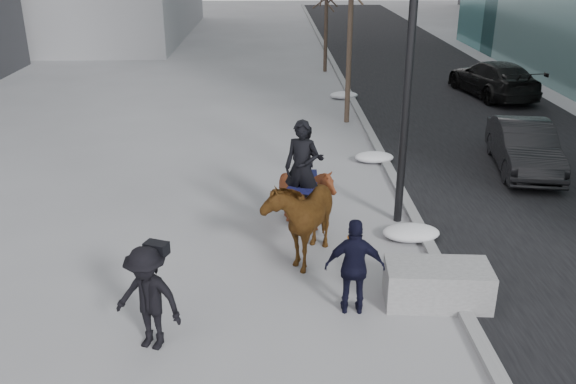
{
  "coord_description": "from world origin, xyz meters",
  "views": [
    {
      "loc": [
        -0.31,
        -9.73,
        6.01
      ],
      "look_at": [
        0.0,
        1.2,
        1.5
      ],
      "focal_mm": 38.0,
      "sensor_mm": 36.0,
      "label": 1
    }
  ],
  "objects_px": {
    "mounted_left": "(302,208)",
    "car_near": "(524,147)",
    "planter": "(437,284)",
    "mounted_right": "(306,188)"
  },
  "relations": [
    {
      "from": "mounted_left",
      "to": "car_near",
      "type": "bearing_deg",
      "value": 37.0
    },
    {
      "from": "planter",
      "to": "mounted_left",
      "type": "distance_m",
      "value": 3.06
    },
    {
      "from": "planter",
      "to": "mounted_left",
      "type": "bearing_deg",
      "value": 141.04
    },
    {
      "from": "planter",
      "to": "mounted_left",
      "type": "height_order",
      "value": "mounted_left"
    },
    {
      "from": "car_near",
      "to": "mounted_right",
      "type": "xyz_separation_m",
      "value": [
        -6.32,
        -3.58,
        0.27
      ]
    },
    {
      "from": "car_near",
      "to": "mounted_left",
      "type": "distance_m",
      "value": 8.14
    },
    {
      "from": "planter",
      "to": "car_near",
      "type": "distance_m",
      "value": 7.96
    },
    {
      "from": "car_near",
      "to": "mounted_right",
      "type": "distance_m",
      "value": 7.27
    },
    {
      "from": "car_near",
      "to": "mounted_right",
      "type": "relative_size",
      "value": 1.75
    },
    {
      "from": "car_near",
      "to": "mounted_left",
      "type": "relative_size",
      "value": 1.46
    }
  ]
}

